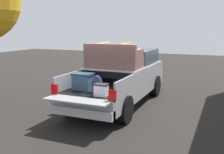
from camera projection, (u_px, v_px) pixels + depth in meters
The scene contains 2 objects.
ground_plane at pixel (119, 104), 9.70m from camera, with size 40.00×40.00×0.00m, color black.
pickup_truck at pixel (122, 76), 9.86m from camera, with size 6.05×2.06×2.23m.
Camera 1 is at (-8.70, -3.48, 2.71)m, focal length 43.06 mm.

